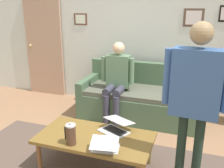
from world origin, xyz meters
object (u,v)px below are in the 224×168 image
interior_door (44,46)px  coffee_table (95,139)px  laptop_left (116,127)px  french_press (71,134)px  person_seated (117,77)px  person_standing (195,92)px  couch (139,99)px  laptop_center (105,146)px

interior_door → coffee_table: 2.92m
laptop_left → french_press: 0.57m
interior_door → person_seated: interior_door is taller
french_press → person_standing: 1.35m
couch → laptop_center: size_ratio=5.85×
coffee_table → couch: bearing=-95.2°
french_press → person_standing: (-1.21, -0.15, 0.58)m
couch → laptop_left: bearing=91.8°
coffee_table → laptop_left: 0.28m
french_press → person_standing: bearing=-173.1°
laptop_center → interior_door: bearing=-46.2°
interior_door → laptop_center: 3.20m
coffee_table → french_press: (0.18, 0.24, 0.16)m
interior_door → french_press: 2.95m
person_seated → laptop_left: bearing=107.4°
interior_door → person_standing: bearing=144.5°
laptop_center → person_seated: bearing=-76.2°
interior_door → coffee_table: interior_door is taller
person_seated → laptop_center: bearing=103.8°
couch → coffee_table: size_ratio=1.44×
person_seated → interior_door: bearing=-21.5°
couch → french_press: 1.85m
laptop_left → french_press: bearing=50.0°
coffee_table → laptop_center: laptop_center is taller
interior_door → french_press: (-1.79, 2.29, -0.50)m
interior_door → couch: 2.28m
person_seated → coffee_table: bearing=97.4°
coffee_table → laptop_center: bearing=133.3°
couch → coffee_table: 1.58m
person_seated → french_press: bearing=89.9°
couch → laptop_left: (-0.04, 1.37, 0.15)m
person_standing → person_seated: (1.21, -1.43, -0.38)m
coffee_table → person_standing: size_ratio=0.76×
interior_door → french_press: bearing=128.1°
couch → interior_door: bearing=-12.8°
interior_door → person_standing: (-3.00, 2.14, 0.08)m
laptop_center → laptop_left: bearing=-86.7°
couch → french_press: size_ratio=7.33×
laptop_center → person_standing: size_ratio=0.19×
interior_door → laptop_left: bearing=139.3°
couch → laptop_left: 1.38m
laptop_center → couch: bearing=-87.9°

